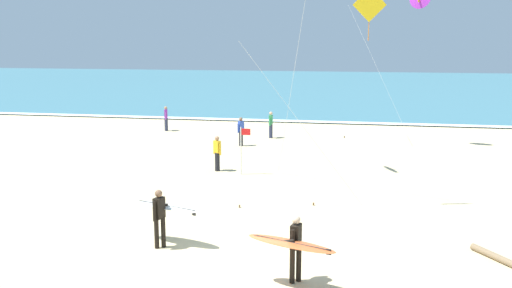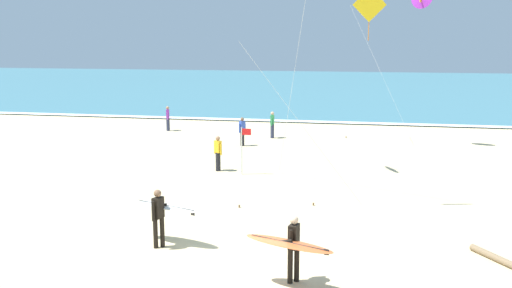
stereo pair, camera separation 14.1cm
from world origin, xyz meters
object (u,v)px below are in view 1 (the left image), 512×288
object	(u,v)px
kite_diamond_golden_high	(365,13)
bystander_yellow_top	(217,153)
surfer_trailing	(163,211)
lifeguard_flag	(242,146)
bystander_green_top	(271,125)
surfer_lead	(294,244)
bystander_purple_top	(166,118)
bystander_blue_top	(241,131)
driftwood_log	(498,258)

from	to	relation	value
kite_diamond_golden_high	bystander_yellow_top	size ratio (longest dim) A/B	4.73
bystander_yellow_top	surfer_trailing	bearing A→B (deg)	-85.17
lifeguard_flag	bystander_green_top	bearing A→B (deg)	91.24
surfer_trailing	bystander_yellow_top	bearing A→B (deg)	94.83
surfer_trailing	surfer_lead	bearing A→B (deg)	-25.32
surfer_lead	kite_diamond_golden_high	bearing A→B (deg)	77.17
surfer_lead	bystander_purple_top	distance (m)	23.58
surfer_lead	bystander_blue_top	distance (m)	17.67
bystander_yellow_top	bystander_green_top	bearing A→B (deg)	83.12
bystander_yellow_top	surfer_lead	bearing A→B (deg)	-66.68
kite_diamond_golden_high	bystander_yellow_top	world-z (taller)	kite_diamond_golden_high
surfer_trailing	bystander_blue_top	bearing A→B (deg)	93.66
kite_diamond_golden_high	driftwood_log	xyz separation A→B (m)	(3.73, -4.13, -6.59)
surfer_trailing	driftwood_log	xyz separation A→B (m)	(9.21, 0.58, -0.95)
bystander_blue_top	bystander_green_top	bearing A→B (deg)	65.44
surfer_lead	surfer_trailing	world-z (taller)	same
bystander_yellow_top	driftwood_log	size ratio (longest dim) A/B	0.88
surfer_trailing	driftwood_log	distance (m)	9.27
bystander_blue_top	driftwood_log	size ratio (longest dim) A/B	0.88
kite_diamond_golden_high	lifeguard_flag	size ratio (longest dim) A/B	3.58
surfer_lead	surfer_trailing	xyz separation A→B (m)	(-3.98, 1.88, -0.00)
surfer_trailing	bystander_blue_top	world-z (taller)	surfer_trailing
bystander_green_top	driftwood_log	xyz separation A→B (m)	(8.93, -17.21, -0.72)
bystander_blue_top	driftwood_log	distance (m)	17.73
kite_diamond_golden_high	surfer_lead	bearing A→B (deg)	-102.83
surfer_lead	bystander_green_top	xyz separation A→B (m)	(-3.70, 19.67, -0.23)
bystander_purple_top	lifeguard_flag	size ratio (longest dim) A/B	0.76
surfer_trailing	bystander_purple_top	distance (m)	20.28
surfer_lead	driftwood_log	bearing A→B (deg)	25.21
surfer_lead	kite_diamond_golden_high	size ratio (longest dim) A/B	0.30
bystander_green_top	bystander_yellow_top	xyz separation A→B (m)	(-1.04, -8.66, 0.00)
bystander_purple_top	lifeguard_flag	bearing A→B (deg)	-55.26
driftwood_log	bystander_blue_top	bearing A→B (deg)	125.05
bystander_green_top	bystander_blue_top	xyz separation A→B (m)	(-1.24, -2.71, 0.00)
bystander_green_top	driftwood_log	distance (m)	19.40
surfer_lead	lifeguard_flag	size ratio (longest dim) A/B	1.06
kite_diamond_golden_high	bystander_blue_top	distance (m)	13.54
bystander_green_top	bystander_yellow_top	world-z (taller)	same
bystander_green_top	lifeguard_flag	size ratio (longest dim) A/B	0.76
bystander_purple_top	bystander_blue_top	bearing A→B (deg)	-34.87
bystander_purple_top	bystander_green_top	bearing A→B (deg)	-10.70
bystander_purple_top	bystander_yellow_top	xyz separation A→B (m)	(5.98, -9.98, 0.00)
kite_diamond_golden_high	bystander_yellow_top	distance (m)	9.65
bystander_purple_top	driftwood_log	bearing A→B (deg)	-49.27
driftwood_log	bystander_green_top	bearing A→B (deg)	117.44
bystander_blue_top	driftwood_log	bearing A→B (deg)	-54.95
surfer_trailing	bystander_blue_top	size ratio (longest dim) A/B	1.42
kite_diamond_golden_high	driftwood_log	size ratio (longest dim) A/B	4.19
surfer_lead	bystander_yellow_top	size ratio (longest dim) A/B	1.40
bystander_blue_top	surfer_trailing	bearing A→B (deg)	-86.34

